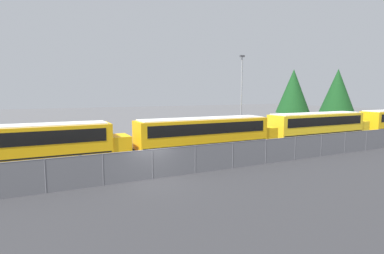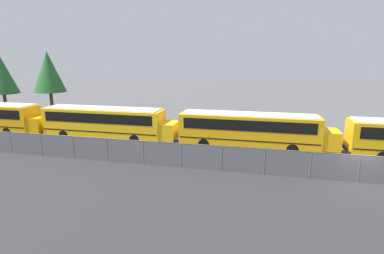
# 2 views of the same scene
# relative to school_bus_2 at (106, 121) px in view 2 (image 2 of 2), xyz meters

# --- Properties ---
(ground_plane) EXTENTS (200.00, 200.00, 0.00)m
(ground_plane) POSITION_rel_school_bus_2_xyz_m (21.30, -5.93, -1.91)
(ground_plane) COLOR #4C4C4F
(fence) EXTENTS (126.22, 0.07, 1.91)m
(fence) POSITION_rel_school_bus_2_xyz_m (21.30, -5.93, -0.93)
(fence) COLOR #9EA0A5
(fence) RESTS_ON ground_plane
(school_bus_2) EXTENTS (13.73, 2.58, 3.20)m
(school_bus_2) POSITION_rel_school_bus_2_xyz_m (0.00, 0.00, 0.00)
(school_bus_2) COLOR yellow
(school_bus_2) RESTS_ON ground_plane
(school_bus_3) EXTENTS (13.73, 2.58, 3.20)m
(school_bus_3) POSITION_rel_school_bus_2_xyz_m (14.12, 0.08, 0.00)
(school_bus_3) COLOR #EDA80F
(school_bus_3) RESTS_ON ground_plane
(tree_2) EXTENTS (4.26, 4.26, 8.51)m
(tree_2) POSITION_rel_school_bus_2_xyz_m (-21.26, 9.46, 3.81)
(tree_2) COLOR #51381E
(tree_2) RESTS_ON ground_plane
(tree_3) EXTENTS (4.23, 4.23, 8.87)m
(tree_3) POSITION_rel_school_bus_2_xyz_m (-13.57, 9.56, 4.19)
(tree_3) COLOR #51381E
(tree_3) RESTS_ON ground_plane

